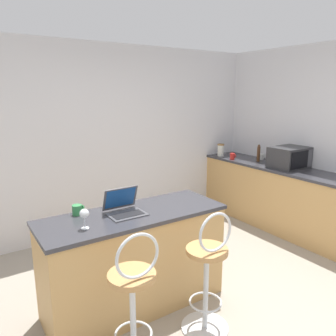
{
  "coord_description": "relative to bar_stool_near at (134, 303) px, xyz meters",
  "views": [
    {
      "loc": [
        -1.74,
        -1.86,
        1.95
      ],
      "look_at": [
        0.49,
        1.52,
        1.02
      ],
      "focal_mm": 35.0,
      "sensor_mm": 36.0,
      "label": 1
    }
  ],
  "objects": [
    {
      "name": "breakfast_bar",
      "position": [
        0.34,
        0.62,
        -0.05
      ],
      "size": [
        1.66,
        0.62,
        0.92
      ],
      "color": "tan",
      "rests_on": "ground_plane"
    },
    {
      "name": "storage_jar",
      "position": [
        2.79,
        2.19,
        0.51
      ],
      "size": [
        0.11,
        0.11,
        0.2
      ],
      "color": "silver",
      "rests_on": "counter_right"
    },
    {
      "name": "bar_stool_far",
      "position": [
        0.67,
        0.0,
        0.0
      ],
      "size": [
        0.4,
        0.4,
        1.07
      ],
      "color": "silver",
      "rests_on": "ground_plane"
    },
    {
      "name": "microwave",
      "position": [
        3.0,
        1.01,
        0.55
      ],
      "size": [
        0.51,
        0.4,
        0.29
      ],
      "color": "#2D2D30",
      "rests_on": "counter_right"
    },
    {
      "name": "wine_glass_tall",
      "position": [
        -0.14,
        0.53,
        0.52
      ],
      "size": [
        0.07,
        0.07,
        0.16
      ],
      "color": "silver",
      "rests_on": "breakfast_bar"
    },
    {
      "name": "mug_green",
      "position": [
        -0.09,
        0.85,
        0.45
      ],
      "size": [
        0.1,
        0.08,
        0.09
      ],
      "color": "#338447",
      "rests_on": "breakfast_bar"
    },
    {
      "name": "counter_right",
      "position": [
        2.97,
        0.97,
        -0.05
      ],
      "size": [
        0.61,
        2.88,
        0.92
      ],
      "color": "tan",
      "rests_on": "ground_plane"
    },
    {
      "name": "mug_white",
      "position": [
        3.13,
        1.62,
        0.45
      ],
      "size": [
        0.1,
        0.08,
        0.09
      ],
      "color": "white",
      "rests_on": "counter_right"
    },
    {
      "name": "mug_red",
      "position": [
        2.75,
        1.87,
        0.46
      ],
      "size": [
        0.09,
        0.07,
        0.1
      ],
      "color": "red",
      "rests_on": "counter_right"
    },
    {
      "name": "pepper_mill",
      "position": [
        2.97,
        1.54,
        0.53
      ],
      "size": [
        0.05,
        0.05,
        0.26
      ],
      "color": "#4C2D19",
      "rests_on": "counter_right"
    },
    {
      "name": "bar_stool_near",
      "position": [
        0.0,
        0.0,
        0.0
      ],
      "size": [
        0.4,
        0.4,
        1.07
      ],
      "color": "silver",
      "rests_on": "ground_plane"
    },
    {
      "name": "wall_back",
      "position": [
        0.83,
        2.42,
        0.79
      ],
      "size": [
        12.0,
        0.06,
        2.6
      ],
      "color": "silver",
      "rests_on": "ground_plane"
    },
    {
      "name": "laptop",
      "position": [
        0.26,
        0.66,
        0.46
      ],
      "size": [
        0.32,
        0.29,
        0.22
      ],
      "color": "#47474C",
      "rests_on": "breakfast_bar"
    },
    {
      "name": "ground_plane",
      "position": [
        0.83,
        0.04,
        -0.51
      ],
      "size": [
        20.0,
        20.0,
        0.0
      ],
      "primitive_type": "plane",
      "color": "gray"
    }
  ]
}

